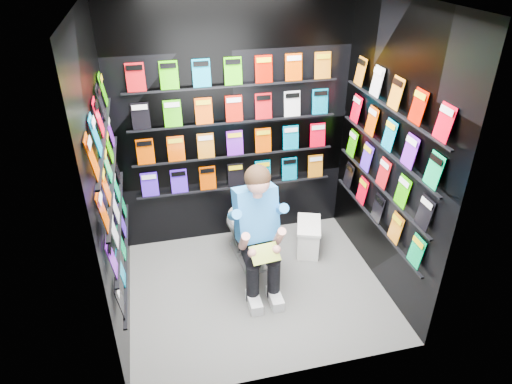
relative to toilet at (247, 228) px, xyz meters
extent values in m
plane|color=slate|center=(-0.02, -0.52, -0.37)|extent=(2.40, 2.40, 0.00)
plane|color=white|center=(-0.02, -0.52, 2.23)|extent=(2.40, 2.40, 0.00)
cube|color=black|center=(-0.02, 0.48, 0.93)|extent=(2.40, 0.04, 2.60)
cube|color=black|center=(-0.02, -1.52, 0.93)|extent=(2.40, 0.04, 2.60)
cube|color=black|center=(-1.22, -0.52, 0.93)|extent=(0.04, 2.00, 2.60)
cube|color=black|center=(1.18, -0.52, 0.93)|extent=(0.04, 2.00, 2.60)
imported|color=silver|center=(0.00, 0.00, 0.00)|extent=(0.50, 0.79, 0.73)
cube|color=white|center=(0.66, -0.04, -0.22)|extent=(0.34, 0.46, 0.30)
cube|color=white|center=(0.66, -0.04, -0.05)|extent=(0.37, 0.48, 0.03)
cube|color=green|center=(0.00, -0.73, 0.21)|extent=(0.27, 0.17, 0.11)
camera|label=1|loc=(-0.82, -3.79, 2.65)|focal=32.00mm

